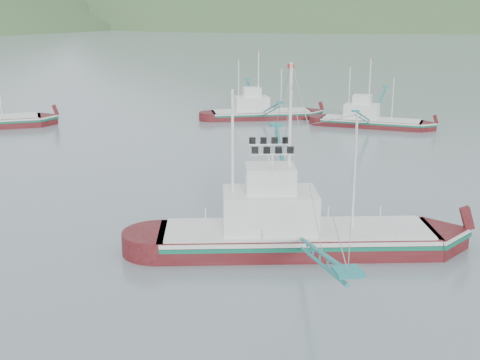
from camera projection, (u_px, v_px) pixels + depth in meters
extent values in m
plane|color=slate|center=(258.00, 256.00, 40.41)|extent=(1200.00, 1200.00, 0.00)
cube|color=#480C0E|center=(297.00, 247.00, 41.29)|extent=(17.45, 7.00, 2.26)
cube|color=silver|center=(297.00, 232.00, 41.04)|extent=(17.12, 7.04, 0.25)
cube|color=#0D6147|center=(297.00, 237.00, 41.11)|extent=(17.13, 7.06, 0.25)
cube|color=silver|center=(297.00, 229.00, 40.98)|extent=(16.57, 6.65, 0.14)
cube|color=silver|center=(270.00, 211.00, 40.61)|extent=(6.13, 4.42, 2.49)
cube|color=silver|center=(270.00, 179.00, 40.08)|extent=(3.28, 2.90, 1.58)
cylinder|color=white|center=(290.00, 149.00, 39.65)|extent=(0.18, 0.18, 10.18)
cylinder|color=white|center=(233.00, 162.00, 39.73)|extent=(0.16, 0.16, 8.65)
cylinder|color=white|center=(355.00, 173.00, 40.18)|extent=(0.14, 0.14, 7.12)
cube|color=#480C0E|center=(371.00, 126.00, 81.50)|extent=(12.09, 8.99, 1.62)
cube|color=silver|center=(371.00, 120.00, 81.32)|extent=(11.92, 8.92, 0.18)
cube|color=#0D6147|center=(371.00, 122.00, 81.38)|extent=(11.93, 8.94, 0.18)
cube|color=silver|center=(371.00, 119.00, 81.28)|extent=(11.49, 8.54, 0.10)
cube|color=silver|center=(362.00, 111.00, 81.46)|extent=(4.80, 4.30, 1.78)
cube|color=silver|center=(362.00, 99.00, 81.08)|extent=(2.72, 2.61, 1.13)
cylinder|color=white|center=(369.00, 89.00, 80.48)|extent=(0.13, 0.13, 7.29)
cylinder|color=white|center=(349.00, 93.00, 81.43)|extent=(0.11, 0.11, 6.19)
cylinder|color=white|center=(393.00, 99.00, 79.82)|extent=(0.10, 0.10, 5.10)
cube|color=#480C0E|center=(261.00, 117.00, 87.17)|extent=(13.02, 3.89, 1.72)
cube|color=silver|center=(261.00, 112.00, 86.98)|extent=(12.76, 3.95, 0.19)
cube|color=#0D6147|center=(261.00, 114.00, 87.03)|extent=(12.76, 3.96, 0.19)
cube|color=silver|center=(261.00, 111.00, 86.93)|extent=(12.37, 3.69, 0.10)
cube|color=silver|center=(252.00, 104.00, 86.51)|extent=(4.39, 2.90, 1.89)
cube|color=silver|center=(252.00, 92.00, 86.11)|extent=(2.30, 1.97, 1.20)
cylinder|color=white|center=(258.00, 81.00, 85.87)|extent=(0.14, 0.14, 7.74)
cylinder|color=white|center=(239.00, 86.00, 85.65)|extent=(0.12, 0.12, 6.58)
cylinder|color=white|center=(281.00, 90.00, 86.61)|extent=(0.10, 0.10, 5.42)
ellipsoid|color=#34532B|center=(454.00, 21.00, 491.18)|extent=(684.00, 432.00, 306.00)
ellipsoid|color=slate|center=(156.00, 18.00, 577.11)|extent=(960.00, 400.00, 240.00)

